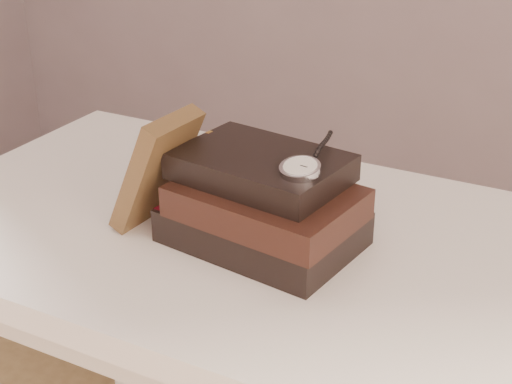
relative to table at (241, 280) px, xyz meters
The scene contains 5 objects.
table is the anchor object (origin of this frame).
book_stack 0.16m from the table, 28.91° to the right, with size 0.28×0.21×0.13m.
journal 0.21m from the table, 154.63° to the right, with size 0.03×0.11×0.18m, color #432E19.
pocket_watch 0.26m from the table, 21.81° to the right, with size 0.06×0.16×0.02m.
eyeglasses 0.18m from the table, 111.42° to the left, with size 0.12×0.14×0.05m.
Camera 1 is at (0.47, -0.49, 1.27)m, focal length 52.91 mm.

